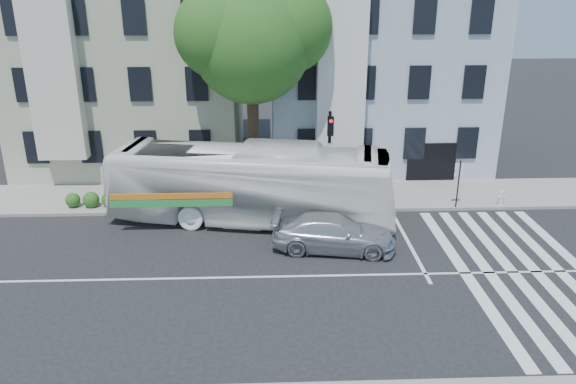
{
  "coord_description": "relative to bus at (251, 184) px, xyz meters",
  "views": [
    {
      "loc": [
        0.69,
        -18.23,
        10.25
      ],
      "look_at": [
        1.47,
        2.47,
        2.4
      ],
      "focal_mm": 35.0,
      "sensor_mm": 36.0,
      "label": 1
    }
  ],
  "objects": [
    {
      "name": "ground",
      "position": [
        0.06,
        -5.2,
        -1.77
      ],
      "size": [
        120.0,
        120.0,
        0.0
      ],
      "primitive_type": "plane",
      "color": "black",
      "rests_on": "ground"
    },
    {
      "name": "building_right",
      "position": [
        7.06,
        9.8,
        3.73
      ],
      "size": [
        12.0,
        10.0,
        11.0
      ],
      "primitive_type": "cube",
      "color": "#9EACBC",
      "rests_on": "ground"
    },
    {
      "name": "sedan",
      "position": [
        3.36,
        -3.02,
        -1.05
      ],
      "size": [
        2.72,
        5.22,
        1.44
      ],
      "primitive_type": "imported",
      "rotation": [
        0.0,
        0.0,
        1.43
      ],
      "color": "silver",
      "rests_on": "ground"
    },
    {
      "name": "bus",
      "position": [
        0.0,
        0.0,
        0.0
      ],
      "size": [
        5.09,
        13.01,
        3.53
      ],
      "primitive_type": "imported",
      "rotation": [
        0.0,
        0.0,
        1.4
      ],
      "color": "white",
      "rests_on": "ground"
    },
    {
      "name": "hedge",
      "position": [
        -4.25,
        1.6,
        -1.27
      ],
      "size": [
        8.52,
        1.12,
        0.7
      ],
      "primitive_type": null,
      "rotation": [
        0.0,
        0.0,
        0.03
      ],
      "color": "#366420",
      "rests_on": "sidewalk_far"
    },
    {
      "name": "fire_hydrant",
      "position": [
        11.88,
        1.13,
        -1.24
      ],
      "size": [
        0.42,
        0.24,
        0.74
      ],
      "rotation": [
        0.0,
        0.0,
        0.16
      ],
      "color": "silver",
      "rests_on": "sidewalk_far"
    },
    {
      "name": "traffic_signal",
      "position": [
        3.69,
        2.16,
        1.14
      ],
      "size": [
        0.47,
        0.54,
        4.51
      ],
      "rotation": [
        0.0,
        0.0,
        -0.08
      ],
      "color": "black",
      "rests_on": "ground"
    },
    {
      "name": "sidewalk_far",
      "position": [
        0.06,
        2.8,
        -1.69
      ],
      "size": [
        80.0,
        4.0,
        0.15
      ],
      "primitive_type": "cube",
      "color": "gray",
      "rests_on": "ground"
    },
    {
      "name": "street_tree",
      "position": [
        0.12,
        3.54,
        6.06
      ],
      "size": [
        7.3,
        5.9,
        11.1
      ],
      "color": "#2D2116",
      "rests_on": "ground"
    },
    {
      "name": "building_left",
      "position": [
        -6.94,
        9.8,
        3.73
      ],
      "size": [
        12.0,
        10.0,
        11.0
      ],
      "primitive_type": "cube",
      "color": "#A8AD91",
      "rests_on": "ground"
    },
    {
      "name": "far_sign_pole",
      "position": [
        9.64,
        0.95,
        -0.14
      ],
      "size": [
        0.42,
        0.16,
        2.31
      ],
      "rotation": [
        0.0,
        0.0,
        0.05
      ],
      "color": "black",
      "rests_on": "sidewalk_far"
    }
  ]
}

